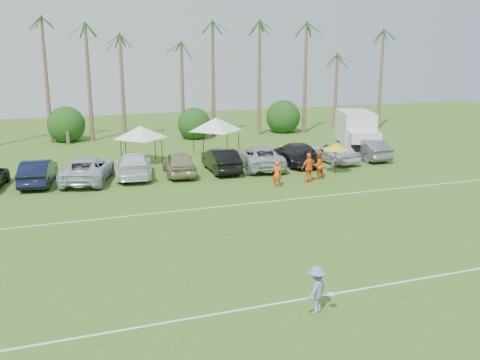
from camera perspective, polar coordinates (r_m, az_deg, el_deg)
name	(u,v)px	position (r m, az deg, el deg)	size (l,w,h in m)	color
ground	(317,328)	(18.04, 8.23, -15.37)	(120.00, 120.00, 0.00)	#3C621D
field_lines	(235,245)	(24.70, -0.53, -6.90)	(80.00, 12.10, 0.01)	white
palm_tree_3	(36,33)	(51.81, -20.96, 14.44)	(2.40, 2.40, 11.90)	brown
palm_tree_4	(85,63)	(51.93, -16.21, 11.93)	(2.40, 2.40, 8.90)	brown
palm_tree_5	(129,53)	(52.35, -11.79, 13.15)	(2.40, 2.40, 9.90)	brown
palm_tree_6	(170,43)	(53.08, -7.44, 14.26)	(2.40, 2.40, 10.90)	brown
palm_tree_7	(210,34)	(54.11, -3.18, 15.24)	(2.40, 2.40, 11.90)	brown
palm_tree_8	(258,61)	(55.76, 1.90, 12.56)	(2.40, 2.40, 8.90)	brown
palm_tree_9	(302,52)	(57.79, 6.65, 13.39)	(2.40, 2.40, 9.90)	brown
palm_tree_10	(344,44)	(60.17, 11.07, 14.06)	(2.40, 2.40, 10.90)	brown
palm_tree_11	(377,36)	(62.31, 14.38, 14.66)	(2.40, 2.40, 11.90)	brown
bush_tree_1	(66,124)	(53.28, -18.02, 5.69)	(4.00, 4.00, 4.00)	brown
bush_tree_2	(190,119)	(54.97, -5.38, 6.54)	(4.00, 4.00, 4.00)	brown
bush_tree_3	(280,115)	(58.26, 4.25, 6.98)	(4.00, 4.00, 4.00)	brown
sideline_player_a	(277,174)	(34.61, 3.96, 0.64)	(0.63, 0.41, 1.72)	orange
sideline_player_b	(318,165)	(37.06, 8.33, 1.59)	(0.95, 0.74, 1.95)	orange
sideline_player_c	(309,168)	(35.97, 7.37, 1.30)	(1.18, 0.49, 2.01)	orange
box_truck	(357,131)	(46.91, 12.40, 5.08)	(4.57, 7.16, 3.46)	silver
canopy_tent_left	(140,126)	(42.19, -10.62, 5.70)	(4.23, 4.23, 3.42)	black
canopy_tent_right	(215,118)	(44.34, -2.63, 6.65)	(4.60, 4.60, 3.73)	black
market_umbrella	(336,147)	(38.64, 10.23, 3.53)	(1.97, 1.97, 2.19)	black
frisbee_player	(316,290)	(18.61, 8.14, -11.51)	(1.25, 1.12, 1.67)	#7F83B4
parked_car_1	(38,172)	(37.55, -20.73, 0.80)	(1.80, 5.16, 1.70)	black
parked_car_2	(88,169)	(37.39, -15.95, 1.11)	(2.82, 6.12, 1.70)	silver
parked_car_3	(134,165)	(38.01, -11.29, 1.59)	(2.38, 5.86, 1.70)	white
parked_car_4	(179,163)	(38.10, -6.53, 1.80)	(2.01, 4.99, 1.70)	#99906A
parked_car_5	(221,160)	(38.91, -2.04, 2.14)	(1.80, 5.16, 1.70)	black
parked_car_6	(260,157)	(40.05, 2.18, 2.47)	(2.82, 6.12, 1.70)	#ADB1B8
parked_car_7	(296,153)	(41.64, 5.98, 2.85)	(2.38, 5.86, 1.70)	black
parked_car_8	(334,152)	(42.72, 10.01, 2.99)	(2.01, 4.99, 1.70)	silver
parked_car_9	(366,149)	(44.60, 13.31, 3.29)	(1.80, 5.16, 1.70)	slate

